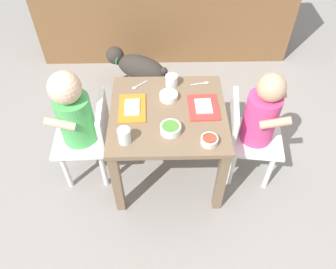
% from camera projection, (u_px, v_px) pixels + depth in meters
% --- Properties ---
extents(ground_plane, '(7.00, 7.00, 0.00)m').
position_uv_depth(ground_plane, '(168.00, 169.00, 1.98)').
color(ground_plane, gray).
extents(dining_table, '(0.57, 0.55, 0.47)m').
position_uv_depth(dining_table, '(168.00, 124.00, 1.69)').
color(dining_table, '#7A6047').
rests_on(dining_table, ground).
extents(seated_child_left, '(0.29, 0.29, 0.71)m').
position_uv_depth(seated_child_left, '(77.00, 116.00, 1.64)').
color(seated_child_left, white).
rests_on(seated_child_left, ground).
extents(seated_child_right, '(0.31, 0.31, 0.70)m').
position_uv_depth(seated_child_right, '(258.00, 118.00, 1.65)').
color(seated_child_right, white).
rests_on(seated_child_right, ground).
extents(dog, '(0.45, 0.31, 0.30)m').
position_uv_depth(dog, '(137.00, 67.00, 2.32)').
color(dog, '#332D28').
rests_on(dog, ground).
extents(food_tray_left, '(0.14, 0.21, 0.02)m').
position_uv_depth(food_tray_left, '(132.00, 108.00, 1.64)').
color(food_tray_left, orange).
rests_on(food_tray_left, dining_table).
extents(food_tray_right, '(0.15, 0.19, 0.02)m').
position_uv_depth(food_tray_right, '(203.00, 107.00, 1.64)').
color(food_tray_right, red).
rests_on(food_tray_right, dining_table).
extents(water_cup_left, '(0.06, 0.06, 0.06)m').
position_uv_depth(water_cup_left, '(172.00, 81.00, 1.74)').
color(water_cup_left, white).
rests_on(water_cup_left, dining_table).
extents(water_cup_right, '(0.06, 0.06, 0.07)m').
position_uv_depth(water_cup_right, '(124.00, 136.00, 1.48)').
color(water_cup_right, white).
rests_on(water_cup_right, dining_table).
extents(veggie_bowl_far, '(0.09, 0.09, 0.03)m').
position_uv_depth(veggie_bowl_far, '(169.00, 96.00, 1.68)').
color(veggie_bowl_far, white).
rests_on(veggie_bowl_far, dining_table).
extents(cereal_bowl_right_side, '(0.10, 0.10, 0.04)m').
position_uv_depth(cereal_bowl_right_side, '(171.00, 129.00, 1.53)').
color(cereal_bowl_right_side, white).
rests_on(cereal_bowl_right_side, dining_table).
extents(cereal_bowl_left_side, '(0.08, 0.08, 0.03)m').
position_uv_depth(cereal_bowl_left_side, '(209.00, 140.00, 1.48)').
color(cereal_bowl_left_side, silver).
rests_on(cereal_bowl_left_side, dining_table).
extents(spoon_by_left_tray, '(0.08, 0.07, 0.01)m').
position_uv_depth(spoon_by_left_tray, '(138.00, 86.00, 1.75)').
color(spoon_by_left_tray, silver).
rests_on(spoon_by_left_tray, dining_table).
extents(spoon_by_right_tray, '(0.10, 0.03, 0.01)m').
position_uv_depth(spoon_by_right_tray, '(202.00, 83.00, 1.77)').
color(spoon_by_right_tray, silver).
rests_on(spoon_by_right_tray, dining_table).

